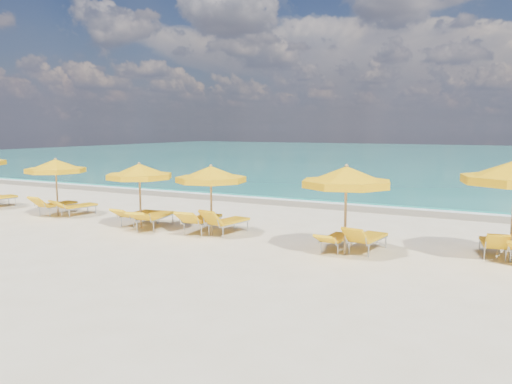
% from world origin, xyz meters
% --- Properties ---
extents(ground_plane, '(120.00, 120.00, 0.00)m').
position_xyz_m(ground_plane, '(0.00, 0.00, 0.00)').
color(ground_plane, beige).
extents(ocean, '(120.00, 80.00, 0.30)m').
position_xyz_m(ocean, '(0.00, 48.00, 0.00)').
color(ocean, '#167C70').
rests_on(ocean, ground).
extents(wet_sand_band, '(120.00, 2.60, 0.01)m').
position_xyz_m(wet_sand_band, '(0.00, 7.40, 0.00)').
color(wet_sand_band, tan).
rests_on(wet_sand_band, ground).
extents(foam_line, '(120.00, 1.20, 0.03)m').
position_xyz_m(foam_line, '(0.00, 8.20, 0.00)').
color(foam_line, white).
rests_on(foam_line, ground).
extents(whitecap_near, '(14.00, 0.36, 0.05)m').
position_xyz_m(whitecap_near, '(-6.00, 17.00, 0.00)').
color(whitecap_near, white).
rests_on(whitecap_near, ground).
extents(umbrella_2, '(2.43, 2.43, 2.20)m').
position_xyz_m(umbrella_2, '(-7.61, -0.02, 1.88)').
color(umbrella_2, tan).
rests_on(umbrella_2, ground).
extents(umbrella_3, '(2.49, 2.49, 2.19)m').
position_xyz_m(umbrella_3, '(-3.36, -0.32, 1.87)').
color(umbrella_3, tan).
rests_on(umbrella_3, ground).
extents(umbrella_4, '(2.56, 2.56, 2.20)m').
position_xyz_m(umbrella_4, '(-0.70, -0.15, 1.88)').
color(umbrella_4, tan).
rests_on(umbrella_4, ground).
extents(umbrella_5, '(2.67, 2.67, 2.38)m').
position_xyz_m(umbrella_5, '(3.70, -0.58, 2.03)').
color(umbrella_5, tan).
rests_on(umbrella_5, ground).
extents(lounger_2_left, '(0.65, 1.86, 0.83)m').
position_xyz_m(lounger_2_left, '(-8.01, 0.28, 0.23)').
color(lounger_2_left, '#A5A8AD').
rests_on(lounger_2_left, ground).
extents(lounger_2_right, '(0.85, 1.82, 0.71)m').
position_xyz_m(lounger_2_right, '(-7.10, 0.47, 0.21)').
color(lounger_2_right, '#A5A8AD').
rests_on(lounger_2_right, ground).
extents(lounger_3_left, '(0.61, 1.83, 0.71)m').
position_xyz_m(lounger_3_left, '(-3.84, 0.11, 0.22)').
color(lounger_3_left, '#A5A8AD').
rests_on(lounger_3_left, ground).
extents(lounger_3_right, '(1.01, 2.16, 0.76)m').
position_xyz_m(lounger_3_right, '(-2.94, -0.12, 0.24)').
color(lounger_3_right, '#A5A8AD').
rests_on(lounger_3_right, ground).
extents(lounger_4_left, '(0.87, 2.10, 0.85)m').
position_xyz_m(lounger_4_left, '(-1.24, 0.14, 0.25)').
color(lounger_4_left, '#A5A8AD').
rests_on(lounger_4_left, ground).
extents(lounger_4_right, '(0.89, 1.89, 0.90)m').
position_xyz_m(lounger_4_right, '(-0.35, 0.25, 0.23)').
color(lounger_4_right, '#A5A8AD').
rests_on(lounger_4_right, ground).
extents(lounger_5_left, '(0.61, 1.69, 0.62)m').
position_xyz_m(lounger_5_left, '(3.35, -0.22, 0.19)').
color(lounger_5_left, '#A5A8AD').
rests_on(lounger_5_left, ground).
extents(lounger_5_right, '(0.85, 1.86, 0.83)m').
position_xyz_m(lounger_5_right, '(4.14, 0.03, 0.22)').
color(lounger_5_right, '#A5A8AD').
rests_on(lounger_5_right, ground).
extents(lounger_6_left, '(0.80, 1.66, 0.78)m').
position_xyz_m(lounger_6_left, '(7.15, 1.03, 0.20)').
color(lounger_6_left, '#A5A8AD').
rests_on(lounger_6_left, ground).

